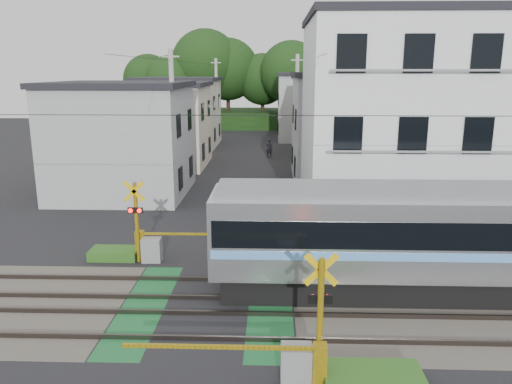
{
  "coord_description": "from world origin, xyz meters",
  "views": [
    {
      "loc": [
        1.93,
        -13.62,
        6.89
      ],
      "look_at": [
        1.3,
        5.0,
        2.34
      ],
      "focal_mm": 35.0,
      "sensor_mm": 36.0,
      "label": 1
    }
  ],
  "objects_px": {
    "crossing_signal_near": "(300,355)",
    "apartment_block": "(417,121)",
    "pedestrian": "(269,148)",
    "crossing_signal_far": "(150,243)",
    "commuter_train": "(482,239)"
  },
  "relations": [
    {
      "from": "commuter_train",
      "to": "crossing_signal_near",
      "type": "distance_m",
      "value": 7.66
    },
    {
      "from": "crossing_signal_near",
      "to": "apartment_block",
      "type": "height_order",
      "value": "apartment_block"
    },
    {
      "from": "commuter_train",
      "to": "apartment_block",
      "type": "xyz_separation_m",
      "value": [
        0.1,
        8.29,
        2.82
      ]
    },
    {
      "from": "apartment_block",
      "to": "crossing_signal_near",
      "type": "bearing_deg",
      "value": -114.22
    },
    {
      "from": "crossing_signal_near",
      "to": "commuter_train",
      "type": "bearing_deg",
      "value": 39.84
    },
    {
      "from": "crossing_signal_near",
      "to": "apartment_block",
      "type": "distance_m",
      "value": 14.95
    },
    {
      "from": "commuter_train",
      "to": "crossing_signal_near",
      "type": "xyz_separation_m",
      "value": [
        -5.82,
        -4.85,
        -1.12
      ]
    },
    {
      "from": "crossing_signal_far",
      "to": "pedestrian",
      "type": "xyz_separation_m",
      "value": [
        4.24,
        22.99,
        0.06
      ]
    },
    {
      "from": "apartment_block",
      "to": "pedestrian",
      "type": "relative_size",
      "value": 6.66
    },
    {
      "from": "commuter_train",
      "to": "pedestrian",
      "type": "bearing_deg",
      "value": 104.86
    },
    {
      "from": "apartment_block",
      "to": "commuter_train",
      "type": "bearing_deg",
      "value": -90.67
    },
    {
      "from": "crossing_signal_far",
      "to": "apartment_block",
      "type": "distance_m",
      "value": 13.14
    },
    {
      "from": "apartment_block",
      "to": "pedestrian",
      "type": "xyz_separation_m",
      "value": [
        -6.85,
        17.15,
        -3.89
      ]
    },
    {
      "from": "crossing_signal_near",
      "to": "apartment_block",
      "type": "bearing_deg",
      "value": 65.78
    },
    {
      "from": "crossing_signal_far",
      "to": "pedestrian",
      "type": "distance_m",
      "value": 23.38
    }
  ]
}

